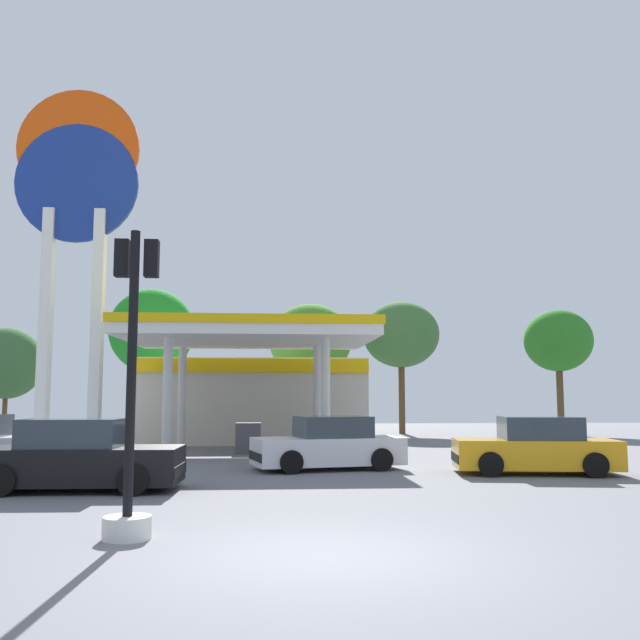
% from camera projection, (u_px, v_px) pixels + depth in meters
% --- Properties ---
extents(ground_plane, '(90.00, 90.00, 0.00)m').
position_uv_depth(ground_plane, '(324.00, 557.00, 8.91)').
color(ground_plane, slate).
rests_on(ground_plane, ground).
extents(gas_station, '(9.90, 13.01, 4.67)m').
position_uv_depth(gas_station, '(252.00, 392.00, 30.83)').
color(gas_station, beige).
rests_on(gas_station, ground).
extents(station_pole_sign, '(4.61, 0.56, 13.86)m').
position_uv_depth(station_pole_sign, '(76.00, 213.00, 26.59)').
color(station_pole_sign, white).
rests_on(station_pole_sign, ground).
extents(car_0, '(4.42, 2.60, 1.48)m').
position_uv_depth(car_0, '(329.00, 445.00, 19.69)').
color(car_0, black).
rests_on(car_0, ground).
extents(car_2, '(4.42, 2.40, 1.51)m').
position_uv_depth(car_2, '(535.00, 448.00, 18.59)').
color(car_2, black).
rests_on(car_2, ground).
extents(car_3, '(4.39, 2.08, 1.55)m').
position_uv_depth(car_3, '(79.00, 458.00, 15.26)').
color(car_3, black).
rests_on(car_3, ground).
extents(traffic_signal_0, '(0.70, 0.71, 4.50)m').
position_uv_depth(traffic_signal_0, '(131.00, 424.00, 10.20)').
color(traffic_signal_0, silver).
rests_on(traffic_signal_0, ground).
extents(tree_0, '(3.81, 3.81, 5.77)m').
position_uv_depth(tree_0, '(7.00, 363.00, 37.73)').
color(tree_0, brown).
rests_on(tree_0, ground).
extents(tree_1, '(4.67, 4.67, 8.03)m').
position_uv_depth(tree_1, '(152.00, 331.00, 38.83)').
color(tree_1, brown).
rests_on(tree_1, ground).
extents(tree_2, '(4.47, 4.47, 7.06)m').
position_uv_depth(tree_2, '(310.00, 341.00, 37.89)').
color(tree_2, brown).
rests_on(tree_2, ground).
extents(tree_3, '(4.28, 4.28, 7.39)m').
position_uv_depth(tree_3, '(401.00, 335.00, 39.40)').
color(tree_3, brown).
rests_on(tree_3, ground).
extents(tree_4, '(3.80, 3.80, 6.97)m').
position_uv_depth(tree_4, '(558.00, 341.00, 39.64)').
color(tree_4, brown).
rests_on(tree_4, ground).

